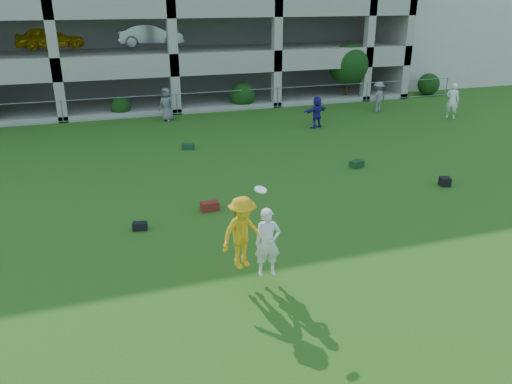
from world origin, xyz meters
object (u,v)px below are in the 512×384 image
object	(u,v)px
bystander_f	(378,97)
frisbee_contest	(249,235)
bystander_e	(452,101)
stucco_building	(433,12)
bystander_d	(317,112)
bystander_c	(166,105)
crate_d	(445,182)

from	to	relation	value
bystander_f	frisbee_contest	distance (m)	19.72
bystander_f	bystander_e	bearing A→B (deg)	123.63
stucco_building	frisbee_contest	world-z (taller)	stucco_building
bystander_e	frisbee_contest	distance (m)	19.91
bystander_d	frisbee_contest	size ratio (longest dim) A/B	0.73
bystander_c	bystander_f	world-z (taller)	bystander_c
stucco_building	bystander_e	size ratio (longest dim) A/B	8.39
bystander_c	crate_d	world-z (taller)	bystander_c
bystander_d	crate_d	size ratio (longest dim) A/B	4.52
bystander_f	crate_d	size ratio (longest dim) A/B	4.86
crate_d	bystander_c	bearing A→B (deg)	120.59
bystander_d	crate_d	world-z (taller)	bystander_d
bystander_c	frisbee_contest	size ratio (longest dim) A/B	0.80
stucco_building	crate_d	size ratio (longest dim) A/B	45.71
stucco_building	bystander_f	xyz separation A→B (m)	(-11.97, -11.84, -4.15)
crate_d	bystander_d	bearing A→B (deg)	94.68
bystander_c	bystander_e	bearing A→B (deg)	23.85
stucco_building	bystander_e	world-z (taller)	stucco_building
bystander_c	bystander_d	world-z (taller)	bystander_c
bystander_c	bystander_f	bearing A→B (deg)	32.45
bystander_f	frisbee_contest	world-z (taller)	frisbee_contest
stucco_building	bystander_d	world-z (taller)	stucco_building
bystander_e	crate_d	size ratio (longest dim) A/B	5.45
bystander_c	bystander_e	xyz separation A→B (m)	(14.71, -4.28, 0.09)
bystander_d	bystander_e	distance (m)	7.84
stucco_building	bystander_f	size ratio (longest dim) A/B	9.41
frisbee_contest	bystander_c	bearing A→B (deg)	87.19
stucco_building	bystander_d	distance (m)	22.42
stucco_building	crate_d	bearing A→B (deg)	-124.89
bystander_c	bystander_f	distance (m)	11.89
bystander_c	bystander_d	xyz separation A→B (m)	(6.88, -3.89, -0.08)
frisbee_contest	bystander_e	bearing A→B (deg)	38.74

